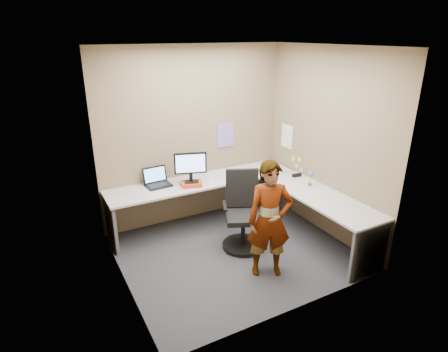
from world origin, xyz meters
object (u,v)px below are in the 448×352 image
desk (248,197)px  monitor (190,165)px  person (270,220)px  office_chair (243,217)px

desk → monitor: bearing=144.9°
person → monitor: bearing=129.1°
desk → monitor: monitor is taller
desk → monitor: size_ratio=6.51×
monitor → person: size_ratio=0.31×
monitor → office_chair: 1.07m
office_chair → person: person is taller
monitor → person: bearing=-57.1°
desk → person: (-0.30, -0.98, 0.15)m
desk → monitor: 0.96m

